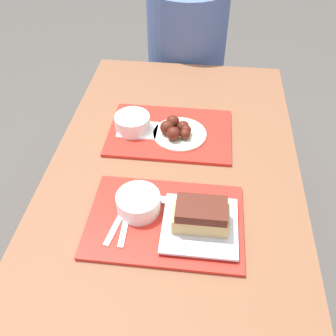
{
  "coord_description": "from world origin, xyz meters",
  "views": [
    {
      "loc": [
        0.08,
        -0.88,
        1.59
      ],
      "look_at": [
        -0.01,
        -0.03,
        0.78
      ],
      "focal_mm": 40.0,
      "sensor_mm": 36.0,
      "label": 1
    }
  ],
  "objects_px": {
    "bowl_coleslaw_far": "(132,122)",
    "wings_plate_far": "(177,130)",
    "tray_far": "(170,132)",
    "person_seated_across": "(187,39)",
    "bowl_coleslaw_near": "(138,202)",
    "brisket_sandwich_plate": "(200,220)",
    "tray_near": "(167,221)"
  },
  "relations": [
    {
      "from": "bowl_coleslaw_far",
      "to": "tray_near",
      "type": "bearing_deg",
      "value": -66.91
    },
    {
      "from": "tray_near",
      "to": "person_seated_across",
      "type": "height_order",
      "value": "person_seated_across"
    },
    {
      "from": "tray_far",
      "to": "person_seated_across",
      "type": "distance_m",
      "value": 0.75
    },
    {
      "from": "tray_near",
      "to": "person_seated_across",
      "type": "distance_m",
      "value": 1.15
    },
    {
      "from": "bowl_coleslaw_far",
      "to": "wings_plate_far",
      "type": "relative_size",
      "value": 0.66
    },
    {
      "from": "bowl_coleslaw_far",
      "to": "wings_plate_far",
      "type": "xyz_separation_m",
      "value": [
        0.16,
        -0.02,
        -0.01
      ]
    },
    {
      "from": "bowl_coleslaw_near",
      "to": "bowl_coleslaw_far",
      "type": "relative_size",
      "value": 1.0
    },
    {
      "from": "tray_far",
      "to": "bowl_coleslaw_near",
      "type": "xyz_separation_m",
      "value": [
        -0.05,
        -0.38,
        0.04
      ]
    },
    {
      "from": "tray_near",
      "to": "tray_far",
      "type": "distance_m",
      "value": 0.41
    },
    {
      "from": "tray_near",
      "to": "bowl_coleslaw_far",
      "type": "xyz_separation_m",
      "value": [
        -0.17,
        0.4,
        0.04
      ]
    },
    {
      "from": "bowl_coleslaw_far",
      "to": "person_seated_across",
      "type": "relative_size",
      "value": 0.18
    },
    {
      "from": "brisket_sandwich_plate",
      "to": "bowl_coleslaw_near",
      "type": "bearing_deg",
      "value": 165.4
    },
    {
      "from": "bowl_coleslaw_near",
      "to": "bowl_coleslaw_far",
      "type": "xyz_separation_m",
      "value": [
        -0.09,
        0.37,
        0.0
      ]
    },
    {
      "from": "tray_far",
      "to": "brisket_sandwich_plate",
      "type": "xyz_separation_m",
      "value": [
        0.13,
        -0.42,
        0.04
      ]
    },
    {
      "from": "bowl_coleslaw_near",
      "to": "bowl_coleslaw_far",
      "type": "bearing_deg",
      "value": 102.93
    },
    {
      "from": "person_seated_across",
      "to": "tray_far",
      "type": "bearing_deg",
      "value": -90.3
    },
    {
      "from": "tray_near",
      "to": "tray_far",
      "type": "xyz_separation_m",
      "value": [
        -0.04,
        0.4,
        0.0
      ]
    },
    {
      "from": "wings_plate_far",
      "to": "person_seated_across",
      "type": "distance_m",
      "value": 0.77
    },
    {
      "from": "wings_plate_far",
      "to": "person_seated_across",
      "type": "xyz_separation_m",
      "value": [
        -0.02,
        0.77,
        -0.01
      ]
    },
    {
      "from": "brisket_sandwich_plate",
      "to": "wings_plate_far",
      "type": "bearing_deg",
      "value": 104.18
    },
    {
      "from": "bowl_coleslaw_near",
      "to": "wings_plate_far",
      "type": "bearing_deg",
      "value": 77.69
    },
    {
      "from": "brisket_sandwich_plate",
      "to": "wings_plate_far",
      "type": "distance_m",
      "value": 0.42
    },
    {
      "from": "tray_far",
      "to": "person_seated_across",
      "type": "relative_size",
      "value": 0.62
    },
    {
      "from": "bowl_coleslaw_far",
      "to": "tray_far",
      "type": "bearing_deg",
      "value": 1.33
    },
    {
      "from": "tray_near",
      "to": "tray_far",
      "type": "bearing_deg",
      "value": 94.95
    },
    {
      "from": "brisket_sandwich_plate",
      "to": "person_seated_across",
      "type": "bearing_deg",
      "value": 96.11
    },
    {
      "from": "tray_far",
      "to": "person_seated_across",
      "type": "xyz_separation_m",
      "value": [
        0.0,
        0.75,
        0.02
      ]
    },
    {
      "from": "brisket_sandwich_plate",
      "to": "person_seated_across",
      "type": "xyz_separation_m",
      "value": [
        -0.13,
        1.17,
        -0.03
      ]
    },
    {
      "from": "tray_near",
      "to": "brisket_sandwich_plate",
      "type": "distance_m",
      "value": 0.1
    },
    {
      "from": "tray_far",
      "to": "brisket_sandwich_plate",
      "type": "height_order",
      "value": "brisket_sandwich_plate"
    },
    {
      "from": "tray_far",
      "to": "tray_near",
      "type": "bearing_deg",
      "value": -85.05
    },
    {
      "from": "tray_far",
      "to": "person_seated_across",
      "type": "height_order",
      "value": "person_seated_across"
    }
  ]
}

